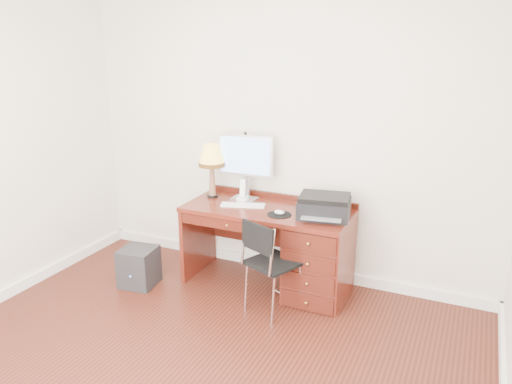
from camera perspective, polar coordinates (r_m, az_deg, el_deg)
The scene contains 12 objects.
ground at distance 3.70m, azimuth -7.87°, elevation -19.47°, with size 4.00×4.00×0.00m, color #36130C.
room_shell at distance 4.13m, azimuth -3.10°, elevation -14.29°, with size 4.00×4.00×4.00m.
desk at distance 4.48m, azimuth 5.13°, elevation -6.48°, with size 1.50×0.67×0.75m.
monitor at distance 4.63m, azimuth -1.19°, elevation 3.80°, with size 0.53×0.18×0.61m.
keyboard at distance 4.52m, azimuth -1.51°, elevation -1.51°, with size 0.40×0.11×0.02m, color white.
mouse_pad at distance 4.29m, azimuth 2.69°, elevation -2.48°, with size 0.21×0.21×0.04m.
printer at distance 4.26m, azimuth 7.81°, elevation -1.62°, with size 0.48×0.40×0.19m.
leg_lamp at distance 4.70m, azimuth -5.10°, elevation 3.84°, with size 0.25×0.25×0.51m.
phone at distance 4.65m, azimuth -1.51°, elevation -0.30°, with size 0.11×0.11×0.21m.
pen_cup at distance 4.43m, azimuth 6.05°, elevation -1.37°, with size 0.08×0.08×0.10m, color black.
chair at distance 4.08m, azimuth 1.70°, elevation -7.59°, with size 0.50×0.51×0.81m.
equipment_box at distance 4.79m, azimuth -13.24°, elevation -8.31°, with size 0.31×0.31×0.36m, color black.
Camera 1 is at (1.66, -2.48, 2.19)m, focal length 35.00 mm.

